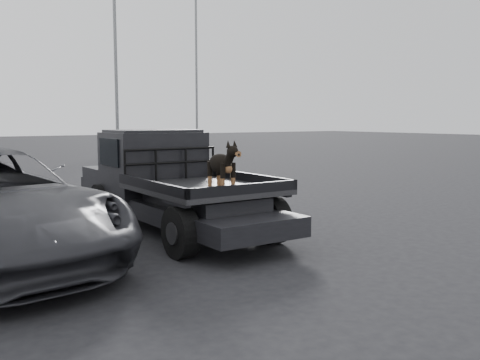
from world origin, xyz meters
TOP-DOWN VIEW (x-y plane):
  - ground at (0.00, 0.00)m, footprint 120.00×120.00m
  - flatbed_ute at (-0.05, 2.07)m, footprint 2.00×5.40m
  - ute_cab at (-0.05, 3.02)m, footprint 1.72×1.30m
  - headache_rack at (-0.05, 2.27)m, footprint 1.80×0.08m
  - dog at (-0.21, 0.32)m, footprint 0.32×0.60m
  - floodlight_mid at (6.84, 22.41)m, footprint 1.08×0.28m
  - floodlight_far at (17.65, 32.42)m, footprint 1.08×0.28m

SIDE VIEW (x-z plane):
  - ground at x=0.00m, z-range 0.00..0.00m
  - flatbed_ute at x=-0.05m, z-range 0.00..0.92m
  - headache_rack at x=-0.05m, z-range 0.92..1.47m
  - dog at x=-0.21m, z-range 0.92..1.66m
  - ute_cab at x=-0.05m, z-range 0.92..1.80m
  - floodlight_far at x=17.65m, z-range 0.60..14.26m
  - floodlight_mid at x=6.84m, z-range 0.60..15.04m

